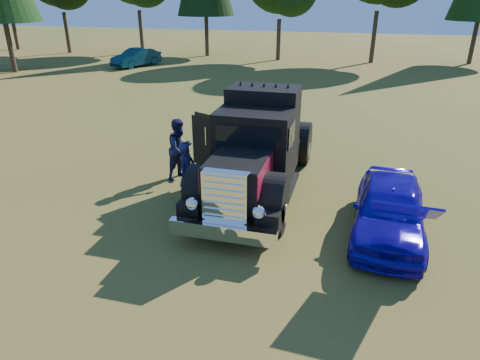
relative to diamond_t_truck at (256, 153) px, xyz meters
The scene contains 6 objects.
ground 2.40m from the diamond_t_truck, 101.19° to the right, with size 120.00×120.00×0.00m, color #3E5418.
diamond_t_truck is the anchor object (origin of this frame).
hotrod_coupe 4.00m from the diamond_t_truck, 22.10° to the right, with size 1.91×4.32×1.89m.
spectator_near 2.06m from the diamond_t_truck, 149.25° to the right, with size 0.63×0.42×1.74m, color #21244D.
spectator_far 2.65m from the diamond_t_truck, 168.55° to the left, with size 0.95×0.74×1.96m, color #21284E.
distant_teal_car 25.56m from the diamond_t_truck, 125.36° to the left, with size 1.50×4.29×1.41m, color #0B423F.
Camera 1 is at (2.96, -9.29, 5.49)m, focal length 32.00 mm.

